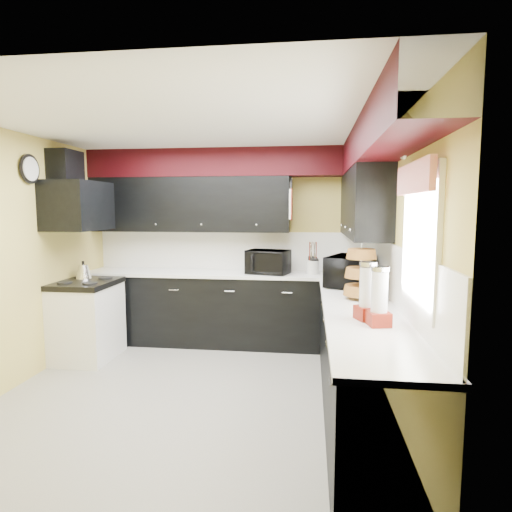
{
  "coord_description": "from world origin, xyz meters",
  "views": [
    {
      "loc": [
        1.06,
        -3.83,
        1.76
      ],
      "look_at": [
        0.49,
        0.7,
        1.24
      ],
      "focal_mm": 30.0,
      "sensor_mm": 36.0,
      "label": 1
    }
  ],
  "objects_px": {
    "toaster_oven": "(268,262)",
    "utensil_crock": "(313,267)",
    "knife_block": "(313,266)",
    "microwave": "(350,271)",
    "kettle": "(83,271)"
  },
  "relations": [
    {
      "from": "toaster_oven",
      "to": "utensil_crock",
      "type": "xyz_separation_m",
      "value": [
        0.56,
        0.01,
        -0.06
      ]
    },
    {
      "from": "toaster_oven",
      "to": "utensil_crock",
      "type": "height_order",
      "value": "toaster_oven"
    },
    {
      "from": "utensil_crock",
      "to": "toaster_oven",
      "type": "bearing_deg",
      "value": -178.75
    },
    {
      "from": "utensil_crock",
      "to": "knife_block",
      "type": "distance_m",
      "value": 0.03
    },
    {
      "from": "microwave",
      "to": "knife_block",
      "type": "bearing_deg",
      "value": 48.61
    },
    {
      "from": "toaster_oven",
      "to": "kettle",
      "type": "distance_m",
      "value": 2.23
    },
    {
      "from": "utensil_crock",
      "to": "knife_block",
      "type": "height_order",
      "value": "knife_block"
    },
    {
      "from": "toaster_oven",
      "to": "knife_block",
      "type": "height_order",
      "value": "toaster_oven"
    },
    {
      "from": "microwave",
      "to": "knife_block",
      "type": "height_order",
      "value": "microwave"
    },
    {
      "from": "microwave",
      "to": "kettle",
      "type": "relative_size",
      "value": 3.17
    },
    {
      "from": "toaster_oven",
      "to": "utensil_crock",
      "type": "relative_size",
      "value": 2.96
    },
    {
      "from": "microwave",
      "to": "knife_block",
      "type": "distance_m",
      "value": 0.89
    },
    {
      "from": "microwave",
      "to": "utensil_crock",
      "type": "xyz_separation_m",
      "value": [
        -0.38,
        0.77,
        -0.07
      ]
    },
    {
      "from": "microwave",
      "to": "kettle",
      "type": "bearing_deg",
      "value": 108.53
    },
    {
      "from": "microwave",
      "to": "utensil_crock",
      "type": "relative_size",
      "value": 3.36
    }
  ]
}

